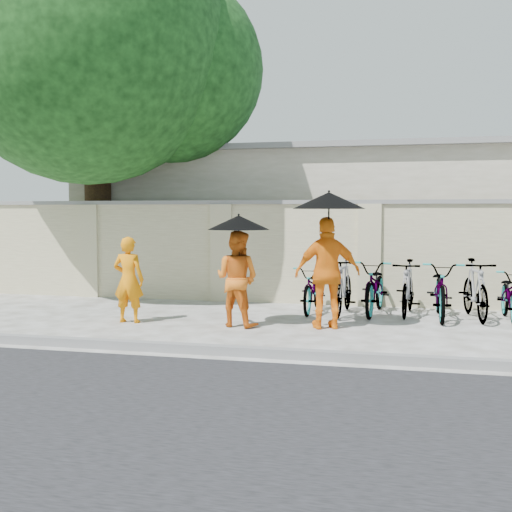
# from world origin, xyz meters

# --- Properties ---
(ground) EXTENTS (80.00, 80.00, 0.00)m
(ground) POSITION_xyz_m (0.00, 0.00, 0.00)
(ground) COLOR silver
(kerb) EXTENTS (40.00, 0.16, 0.12)m
(kerb) POSITION_xyz_m (0.00, -1.70, 0.06)
(kerb) COLOR slate
(kerb) RESTS_ON ground
(compound_wall) EXTENTS (20.00, 0.30, 2.00)m
(compound_wall) POSITION_xyz_m (1.00, 3.20, 1.00)
(compound_wall) COLOR beige
(compound_wall) RESTS_ON ground
(building_behind) EXTENTS (14.00, 6.00, 3.20)m
(building_behind) POSITION_xyz_m (2.00, 7.00, 1.60)
(building_behind) COLOR beige
(building_behind) RESTS_ON ground
(shade_tree) EXTENTS (6.70, 6.20, 8.20)m
(shade_tree) POSITION_xyz_m (-3.66, 2.97, 5.10)
(shade_tree) COLOR #4C3319
(shade_tree) RESTS_ON ground
(monk_left) EXTENTS (0.53, 0.36, 1.44)m
(monk_left) POSITION_xyz_m (-1.78, 0.27, 0.72)
(monk_left) COLOR orange
(monk_left) RESTS_ON ground
(monk_center) EXTENTS (0.87, 0.75, 1.55)m
(monk_center) POSITION_xyz_m (0.07, 0.35, 0.77)
(monk_center) COLOR orange
(monk_center) RESTS_ON ground
(parasol_center) EXTENTS (0.99, 0.99, 0.92)m
(parasol_center) POSITION_xyz_m (0.12, 0.27, 1.68)
(parasol_center) COLOR black
(parasol_center) RESTS_ON ground
(monk_right) EXTENTS (1.12, 0.76, 1.77)m
(monk_right) POSITION_xyz_m (1.51, 0.49, 0.89)
(monk_right) COLOR orange
(monk_right) RESTS_ON ground
(parasol_right) EXTENTS (1.13, 1.13, 1.15)m
(parasol_right) POSITION_xyz_m (1.53, 0.41, 2.02)
(parasol_right) COLOR black
(parasol_right) RESTS_ON ground
(bike_0) EXTENTS (0.60, 1.65, 0.86)m
(bike_0) POSITION_xyz_m (1.05, 2.07, 0.43)
(bike_0) COLOR gray
(bike_0) RESTS_ON ground
(bike_1) EXTENTS (0.58, 1.77, 1.05)m
(bike_1) POSITION_xyz_m (1.61, 1.93, 0.52)
(bike_1) COLOR gray
(bike_1) RESTS_ON ground
(bike_2) EXTENTS (0.81, 1.94, 0.99)m
(bike_2) POSITION_xyz_m (2.18, 2.11, 0.50)
(bike_2) COLOR gray
(bike_2) RESTS_ON ground
(bike_3) EXTENTS (0.62, 1.69, 1.00)m
(bike_3) POSITION_xyz_m (2.74, 2.08, 0.50)
(bike_3) COLOR gray
(bike_3) RESTS_ON ground
(bike_4) EXTENTS (0.69, 1.92, 1.00)m
(bike_4) POSITION_xyz_m (3.31, 1.89, 0.50)
(bike_4) COLOR gray
(bike_4) RESTS_ON ground
(bike_5) EXTENTS (0.71, 1.78, 1.04)m
(bike_5) POSITION_xyz_m (3.87, 1.96, 0.52)
(bike_5) COLOR gray
(bike_5) RESTS_ON ground
(bike_6) EXTENTS (0.60, 1.71, 0.90)m
(bike_6) POSITION_xyz_m (4.43, 1.88, 0.45)
(bike_6) COLOR gray
(bike_6) RESTS_ON ground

